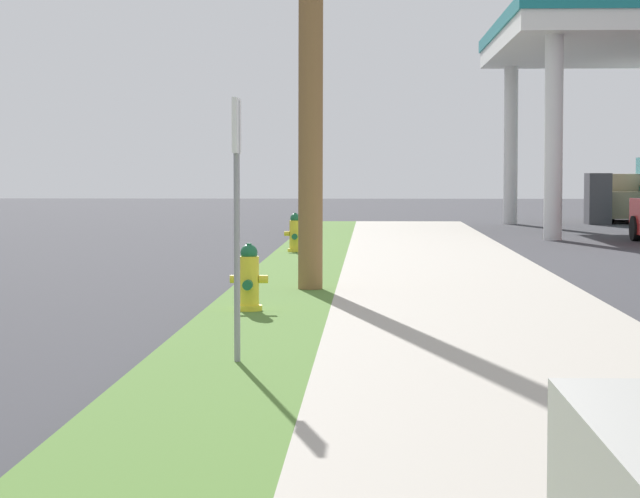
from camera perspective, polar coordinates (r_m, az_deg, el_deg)
name	(u,v)px	position (r m, az deg, el deg)	size (l,w,h in m)	color
fire_hydrant_second	(249,281)	(14.78, -3.04, -1.38)	(0.42, 0.38, 0.74)	yellow
fire_hydrant_third	(295,235)	(25.57, -1.06, 0.61)	(0.42, 0.37, 0.74)	yellow
street_sign_post	(237,174)	(10.78, -3.56, 3.21)	(0.05, 0.36, 2.12)	gray
car_tan_by_far_pump	(629,200)	(45.13, 13.00, 2.05)	(2.04, 4.54, 1.57)	tan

